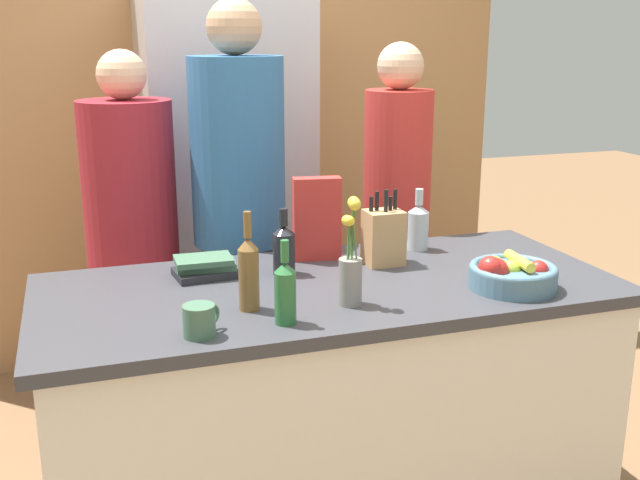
% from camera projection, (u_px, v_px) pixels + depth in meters
% --- Properties ---
extents(kitchen_island, '(1.88, 0.83, 0.90)m').
position_uv_depth(kitchen_island, '(330.00, 408.00, 2.56)').
color(kitchen_island, silver).
rests_on(kitchen_island, ground_plane).
extents(back_wall_wood, '(3.08, 0.12, 2.60)m').
position_uv_depth(back_wall_wood, '(221.00, 110.00, 3.93)').
color(back_wall_wood, '#AD7A4C').
rests_on(back_wall_wood, ground_plane).
extents(refrigerator, '(0.76, 0.62, 1.88)m').
position_uv_depth(refrigerator, '(227.00, 191.00, 3.68)').
color(refrigerator, '#B7B7BC').
rests_on(refrigerator, ground_plane).
extents(fruit_bowl, '(0.28, 0.28, 0.12)m').
position_uv_depth(fruit_bowl, '(511.00, 274.00, 2.38)').
color(fruit_bowl, slate).
rests_on(fruit_bowl, kitchen_island).
extents(knife_block, '(0.13, 0.11, 0.27)m').
position_uv_depth(knife_block, '(383.00, 237.00, 2.62)').
color(knife_block, tan).
rests_on(knife_block, kitchen_island).
extents(flower_vase, '(0.07, 0.07, 0.33)m').
position_uv_depth(flower_vase, '(351.00, 268.00, 2.22)').
color(flower_vase, gray).
rests_on(flower_vase, kitchen_island).
extents(cereal_box, '(0.18, 0.09, 0.30)m').
position_uv_depth(cereal_box, '(317.00, 219.00, 2.67)').
color(cereal_box, red).
rests_on(cereal_box, kitchen_island).
extents(coffee_mug, '(0.11, 0.10, 0.09)m').
position_uv_depth(coffee_mug, '(200.00, 320.00, 2.01)').
color(coffee_mug, '#42664C').
rests_on(coffee_mug, kitchen_island).
extents(book_stack, '(0.21, 0.17, 0.07)m').
position_uv_depth(book_stack, '(205.00, 267.00, 2.50)').
color(book_stack, '#232328').
rests_on(book_stack, kitchen_island).
extents(bottle_oil, '(0.06, 0.06, 0.30)m').
position_uv_depth(bottle_oil, '(249.00, 271.00, 2.18)').
color(bottle_oil, brown).
rests_on(bottle_oil, kitchen_island).
extents(bottle_vinegar, '(0.08, 0.08, 0.23)m').
position_uv_depth(bottle_vinegar, '(418.00, 226.00, 2.80)').
color(bottle_vinegar, '#B2BCC1').
rests_on(bottle_vinegar, kitchen_island).
extents(bottle_wine, '(0.08, 0.08, 0.23)m').
position_uv_depth(bottle_wine, '(284.00, 248.00, 2.52)').
color(bottle_wine, black).
rests_on(bottle_wine, kitchen_island).
extents(bottle_water, '(0.06, 0.06, 0.24)m').
position_uv_depth(bottle_water, '(285.00, 291.00, 2.08)').
color(bottle_water, '#286633').
rests_on(bottle_water, kitchen_island).
extents(person_at_sink, '(0.36, 0.36, 1.63)m').
position_uv_depth(person_at_sink, '(133.00, 234.00, 3.00)').
color(person_at_sink, '#383842').
rests_on(person_at_sink, ground_plane).
extents(person_in_blue, '(0.37, 0.37, 1.82)m').
position_uv_depth(person_in_blue, '(239.00, 206.00, 2.98)').
color(person_in_blue, '#383842').
rests_on(person_in_blue, ground_plane).
extents(person_in_red_tee, '(0.29, 0.29, 1.66)m').
position_uv_depth(person_in_red_tee, '(396.00, 212.00, 3.22)').
color(person_in_red_tee, '#383842').
rests_on(person_in_red_tee, ground_plane).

